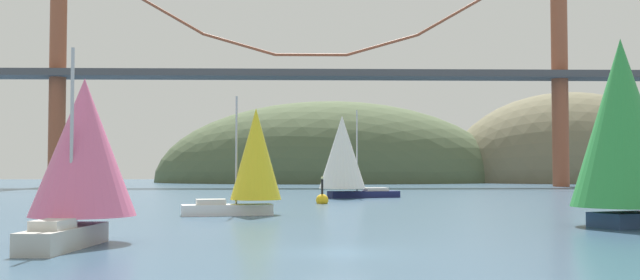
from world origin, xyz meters
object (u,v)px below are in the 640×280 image
Objects in this scene: sailboat_yellow_sail at (253,159)px; sailboat_green_sail at (624,128)px; sailboat_pink_spinnaker at (83,153)px; channel_buoy at (322,199)px; sailboat_white_mainsail at (344,155)px.

sailboat_yellow_sail is 0.70× the size of sailboat_green_sail.
channel_buoy is (10.77, 33.11, -3.38)m from sailboat_pink_spinnaker.
sailboat_green_sail is at bearing -58.90° from channel_buoy.
sailboat_green_sail is 27.26m from sailboat_pink_spinnaker.
sailboat_white_mainsail is at bearing 108.82° from sailboat_green_sail.
channel_buoy is (-15.34, 25.43, -4.87)m from sailboat_green_sail.
sailboat_green_sail is (20.39, -10.32, 1.52)m from sailboat_yellow_sail.
sailboat_white_mainsail is 12.98m from channel_buoy.
sailboat_green_sail is at bearing -26.84° from sailboat_yellow_sail.
sailboat_yellow_sail is 28.19m from sailboat_white_mainsail.
sailboat_white_mainsail is 0.82× the size of sailboat_green_sail.
sailboat_green_sail is (12.76, -37.44, 0.67)m from sailboat_white_mainsail.
sailboat_yellow_sail reaches higher than sailboat_pink_spinnaker.
channel_buoy is (-2.58, -12.01, -4.20)m from sailboat_white_mainsail.
sailboat_pink_spinnaker is 3.00× the size of channel_buoy.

